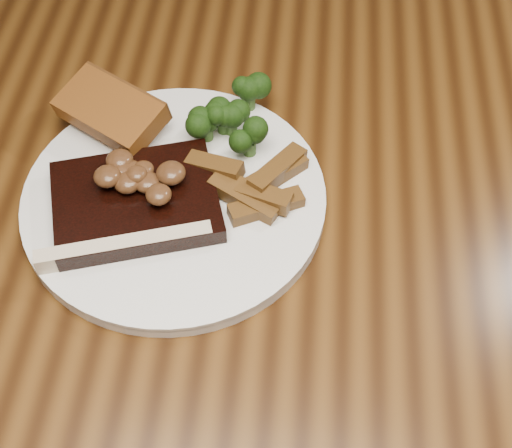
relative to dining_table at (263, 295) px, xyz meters
The scene contains 9 objects.
dining_table is the anchor object (origin of this frame).
chair_far 0.77m from the dining_table, 109.48° to the left, with size 0.50×0.50×0.85m.
plate 0.14m from the dining_table, 154.83° to the left, with size 0.31×0.31×0.01m, color white.
steak 0.17m from the dining_table, 169.51° to the left, with size 0.16×0.12×0.02m, color black.
steak_bone 0.17m from the dining_table, 166.47° to the right, with size 0.16×0.02×0.02m, color beige.
mushroom_pile 0.19m from the dining_table, 162.55° to the left, with size 0.08×0.08×0.03m, color #53301A, non-canonical shape.
garlic_bread 0.24m from the dining_table, 143.77° to the left, with size 0.11×0.06×0.02m, color brown.
potato_wedges 0.13m from the dining_table, 116.58° to the left, with size 0.10×0.10×0.02m, color brown, non-canonical shape.
broccoli_cluster 0.19m from the dining_table, 107.67° to the left, with size 0.08×0.08×0.04m, color #1B360C, non-canonical shape.
Camera 1 is at (0.03, -0.40, 1.32)m, focal length 50.00 mm.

